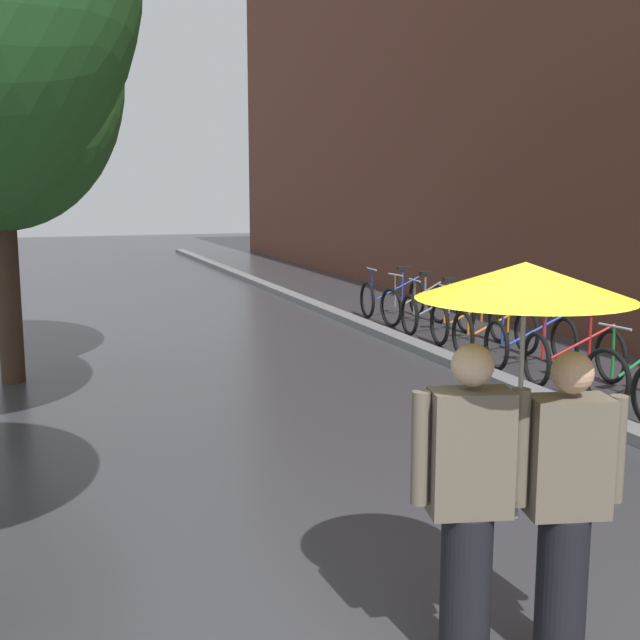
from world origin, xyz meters
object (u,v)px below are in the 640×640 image
Objects in this scene: parked_bicycle_3 at (531,342)px; parked_bicycle_4 at (495,331)px; parked_bicycle_6 at (438,312)px; parked_bicycle_2 at (574,356)px; parked_bicycle_1 at (640,372)px; parked_bicycle_8 at (392,297)px; couple_under_umbrella at (520,410)px; parked_bicycle_7 at (415,304)px; parked_bicycle_5 at (470,320)px.

parked_bicycle_4 is (-0.02, 0.87, 0.00)m from parked_bicycle_3.
parked_bicycle_4 is 1.92m from parked_bicycle_6.
parked_bicycle_1 is at bearing -81.80° from parked_bicycle_2.
parked_bicycle_6 is at bearing 88.43° from parked_bicycle_2.
parked_bicycle_8 is 0.53× the size of couple_under_umbrella.
parked_bicycle_1 is 1.00m from parked_bicycle_2.
parked_bicycle_2 is 1.85m from parked_bicycle_4.
couple_under_umbrella is at bearing -113.93° from parked_bicycle_7.
parked_bicycle_4 is at bearing -98.55° from parked_bicycle_5.
parked_bicycle_6 is 0.98× the size of parked_bicycle_7.
parked_bicycle_3 is (-0.11, 1.97, 0.00)m from parked_bicycle_1.
parked_bicycle_4 is 2.89m from parked_bicycle_7.
parked_bicycle_5 is (0.17, 2.82, 0.00)m from parked_bicycle_2.
parked_bicycle_7 is 10.58m from couple_under_umbrella.
parked_bicycle_5 is (0.02, 3.81, 0.00)m from parked_bicycle_1.
parked_bicycle_1 is 5.72m from parked_bicycle_7.
couple_under_umbrella is at bearing -115.90° from parked_bicycle_6.
parked_bicycle_8 is at bearing 89.78° from parked_bicycle_5.
parked_bicycle_6 is 1.96m from parked_bicycle_8.
couple_under_umbrella reaches higher than parked_bicycle_2.
parked_bicycle_8 is at bearing 89.52° from parked_bicycle_7.
parked_bicycle_4 is at bearing 89.41° from parked_bicycle_2.
couple_under_umbrella is at bearing -111.95° from parked_bicycle_8.
parked_bicycle_5 is at bearing 86.00° from parked_bicycle_3.
parked_bicycle_4 and parked_bicycle_8 have the same top height.
parked_bicycle_5 is at bearing 89.65° from parked_bicycle_1.
parked_bicycle_1 is 2.84m from parked_bicycle_4.
couple_under_umbrella reaches higher than parked_bicycle_7.
couple_under_umbrella is (-4.10, -4.90, 0.99)m from parked_bicycle_2.
parked_bicycle_8 is at bearing 87.67° from parked_bicycle_4.
parked_bicycle_1 and parked_bicycle_8 have the same top height.
parked_bicycle_4 is 3.88m from parked_bicycle_8.
parked_bicycle_2 is at bearing -92.04° from parked_bicycle_7.
parked_bicycle_6 is at bearing 93.79° from parked_bicycle_5.
parked_bicycle_6 is (0.10, 3.76, 0.00)m from parked_bicycle_2.
parked_bicycle_3 is 2.79m from parked_bicycle_6.
parked_bicycle_6 is at bearing 87.48° from parked_bicycle_4.
parked_bicycle_4 and parked_bicycle_6 have the same top height.
parked_bicycle_5 is 0.94m from parked_bicycle_6.
parked_bicycle_2 and parked_bicycle_3 have the same top height.
parked_bicycle_1 is at bearing -86.92° from parked_bicycle_3.
parked_bicycle_4 is at bearing -92.52° from parked_bicycle_6.
parked_bicycle_2 is at bearing -90.59° from parked_bicycle_4.
parked_bicycle_2 and parked_bicycle_6 have the same top height.
parked_bicycle_3 is at bearing -94.00° from parked_bicycle_5.
parked_bicycle_1 is 0.99× the size of parked_bicycle_2.
parked_bicycle_6 is 1.01× the size of parked_bicycle_8.
parked_bicycle_8 is at bearing 68.05° from couple_under_umbrella.
parked_bicycle_8 is at bearing 88.23° from parked_bicycle_2.
parked_bicycle_4 is 0.99m from parked_bicycle_5.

